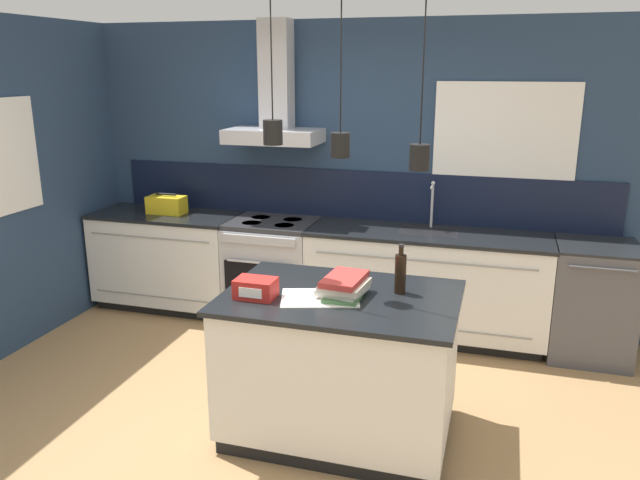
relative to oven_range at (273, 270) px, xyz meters
name	(u,v)px	position (x,y,z in m)	size (l,w,h in m)	color
ground_plane	(276,428)	(0.65, -1.69, -0.46)	(16.00, 16.00, 0.00)	#A87F51
wall_back	(350,168)	(0.62, 0.31, 0.90)	(5.60, 2.06, 2.60)	navy
wall_left	(15,186)	(-1.78, -0.99, 0.85)	(0.08, 3.80, 2.60)	navy
counter_run_left	(169,260)	(-1.05, 0.01, 0.01)	(1.36, 0.64, 0.91)	black
counter_run_sink	(426,284)	(1.36, 0.01, 0.01)	(1.98, 0.64, 1.30)	black
oven_range	(273,270)	(0.00, 0.00, 0.00)	(0.75, 0.66, 0.91)	#B5B5BA
dishwasher	(591,301)	(2.64, 0.00, 0.00)	(0.61, 0.65, 0.91)	#4C4C51
kitchen_island	(340,364)	(1.04, -1.60, 0.00)	(1.39, 0.97, 0.91)	black
bottle_on_island	(400,273)	(1.37, -1.46, 0.58)	(0.07, 0.07, 0.30)	black
book_stack	(344,286)	(1.06, -1.62, 0.52)	(0.30, 0.35, 0.13)	#4C7F4C
red_supply_box	(256,288)	(0.57, -1.78, 0.51)	(0.23, 0.17, 0.12)	red
paper_pile	(320,298)	(0.94, -1.69, 0.46)	(0.52, 0.43, 0.01)	silver
yellow_toolbox	(167,205)	(-1.03, 0.00, 0.54)	(0.34, 0.18, 0.19)	gold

